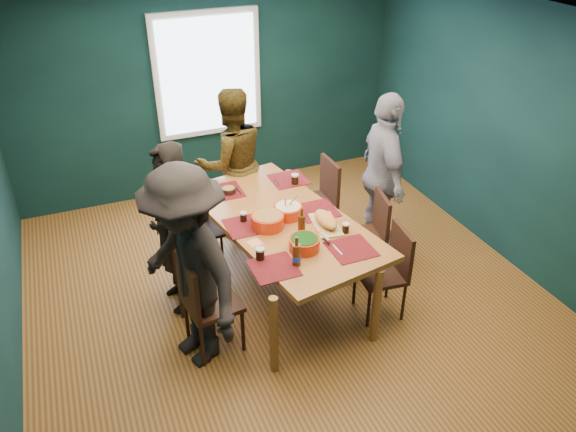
% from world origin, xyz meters
% --- Properties ---
extents(room, '(5.01, 5.01, 2.71)m').
position_xyz_m(room, '(0.00, 0.27, 1.37)').
color(room, olive).
rests_on(room, ground).
extents(dining_table, '(1.49, 2.38, 0.84)m').
position_xyz_m(dining_table, '(0.00, 0.01, 0.76)').
color(dining_table, '#A06030').
rests_on(dining_table, floor).
extents(chair_left_far, '(0.42, 0.42, 0.86)m').
position_xyz_m(chair_left_far, '(-0.72, 0.74, 0.50)').
color(chair_left_far, black).
rests_on(chair_left_far, floor).
extents(chair_left_mid, '(0.53, 0.53, 1.00)m').
position_xyz_m(chair_left_mid, '(-0.92, 0.13, 0.58)').
color(chair_left_mid, black).
rests_on(chair_left_mid, floor).
extents(chair_left_near, '(0.49, 0.49, 0.98)m').
position_xyz_m(chair_left_near, '(-0.96, -0.53, 0.57)').
color(chair_left_near, black).
rests_on(chair_left_near, floor).
extents(chair_right_far, '(0.44, 0.44, 0.96)m').
position_xyz_m(chair_right_far, '(0.79, 0.77, 0.56)').
color(chair_right_far, black).
rests_on(chair_right_far, floor).
extents(chair_right_mid, '(0.49, 0.49, 0.92)m').
position_xyz_m(chair_right_mid, '(0.97, -0.06, 0.53)').
color(chair_right_mid, black).
rests_on(chair_right_mid, floor).
extents(chair_right_near, '(0.46, 0.46, 0.91)m').
position_xyz_m(chair_right_near, '(0.81, -0.69, 0.53)').
color(chair_right_near, black).
rests_on(chair_right_near, floor).
extents(person_far_left, '(0.47, 0.66, 1.70)m').
position_xyz_m(person_far_left, '(-1.02, 0.20, 0.85)').
color(person_far_left, black).
rests_on(person_far_left, floor).
extents(person_back, '(0.88, 0.71, 1.75)m').
position_xyz_m(person_back, '(-0.10, 1.29, 0.88)').
color(person_back, black).
rests_on(person_back, floor).
extents(person_right, '(0.66, 1.13, 1.82)m').
position_xyz_m(person_right, '(1.30, 0.32, 0.91)').
color(person_right, white).
rests_on(person_right, floor).
extents(person_near_left, '(1.05, 1.36, 1.85)m').
position_xyz_m(person_near_left, '(-1.05, -0.57, 0.93)').
color(person_near_left, black).
rests_on(person_near_left, floor).
extents(bowl_salad, '(0.31, 0.31, 0.13)m').
position_xyz_m(bowl_salad, '(-0.18, -0.08, 0.91)').
color(bowl_salad, red).
rests_on(bowl_salad, dining_table).
extents(bowl_dumpling, '(0.28, 0.28, 0.26)m').
position_xyz_m(bowl_dumpling, '(0.07, 0.03, 0.90)').
color(bowl_dumpling, red).
rests_on(bowl_dumpling, dining_table).
extents(bowl_herbs, '(0.27, 0.27, 0.12)m').
position_xyz_m(bowl_herbs, '(-0.01, -0.55, 0.91)').
color(bowl_herbs, red).
rests_on(bowl_herbs, dining_table).
extents(cutting_board, '(0.29, 0.56, 0.12)m').
position_xyz_m(cutting_board, '(0.33, -0.27, 0.90)').
color(cutting_board, tan).
rests_on(cutting_board, dining_table).
extents(small_bowl, '(0.15, 0.15, 0.06)m').
position_xyz_m(small_bowl, '(-0.32, 0.69, 0.88)').
color(small_bowl, black).
rests_on(small_bowl, dining_table).
extents(beer_bottle_a, '(0.08, 0.08, 0.28)m').
position_xyz_m(beer_bottle_a, '(-0.17, -0.74, 0.94)').
color(beer_bottle_a, '#49240D').
rests_on(beer_bottle_a, dining_table).
extents(beer_bottle_b, '(0.07, 0.07, 0.27)m').
position_xyz_m(beer_bottle_b, '(0.07, -0.31, 0.95)').
color(beer_bottle_b, '#49240D').
rests_on(beer_bottle_b, dining_table).
extents(cola_glass_a, '(0.08, 0.08, 0.11)m').
position_xyz_m(cola_glass_a, '(-0.42, -0.55, 0.90)').
color(cola_glass_a, black).
rests_on(cola_glass_a, dining_table).
extents(cola_glass_b, '(0.07, 0.07, 0.09)m').
position_xyz_m(cola_glass_b, '(0.45, -0.44, 0.89)').
color(cola_glass_b, black).
rests_on(cola_glass_b, dining_table).
extents(cola_glass_c, '(0.08, 0.08, 0.11)m').
position_xyz_m(cola_glass_c, '(0.39, 0.62, 0.90)').
color(cola_glass_c, black).
rests_on(cola_glass_c, dining_table).
extents(cola_glass_d, '(0.07, 0.07, 0.09)m').
position_xyz_m(cola_glass_d, '(-0.36, 0.10, 0.89)').
color(cola_glass_d, black).
rests_on(cola_glass_d, dining_table).
extents(napkin_a, '(0.18, 0.18, 0.00)m').
position_xyz_m(napkin_a, '(0.35, 0.02, 0.84)').
color(napkin_a, '#FF8E6B').
rests_on(napkin_a, dining_table).
extents(napkin_b, '(0.14, 0.14, 0.00)m').
position_xyz_m(napkin_b, '(-0.38, -0.29, 0.84)').
color(napkin_b, '#FF8E6B').
rests_on(napkin_b, dining_table).
extents(napkin_c, '(0.18, 0.18, 0.00)m').
position_xyz_m(napkin_c, '(0.37, -0.68, 0.84)').
color(napkin_c, '#FF8E6B').
rests_on(napkin_c, dining_table).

